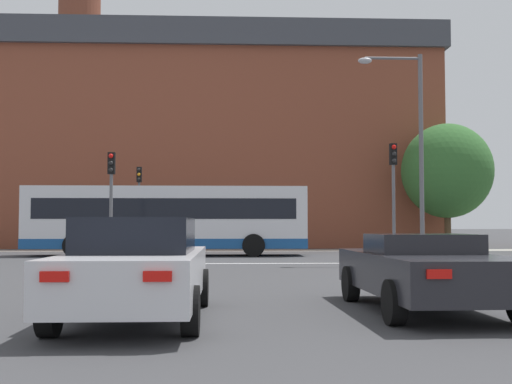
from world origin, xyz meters
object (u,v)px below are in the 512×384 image
object	(u,v)px
street_lamp_junction	(410,135)
traffic_light_near_right	(394,183)
car_roadster_right	(425,270)
pedestrian_waiting	(108,231)
car_saloon_left	(138,267)
bus_crossing_lead	(167,219)
traffic_light_near_left	(111,188)
traffic_light_far_left	(139,195)

from	to	relation	value
street_lamp_junction	traffic_light_near_right	bearing A→B (deg)	111.07
car_roadster_right	street_lamp_junction	size ratio (longest dim) A/B	0.62
street_lamp_junction	pedestrian_waiting	bearing A→B (deg)	135.66
car_saloon_left	street_lamp_junction	xyz separation A→B (m)	(7.87, 13.06, 3.85)
car_roadster_right	traffic_light_near_right	distance (m)	13.82
car_saloon_left	street_lamp_junction	world-z (taller)	street_lamp_junction
traffic_light_near_right	car_saloon_left	bearing A→B (deg)	-118.12
bus_crossing_lead	pedestrian_waiting	size ratio (longest dim) A/B	7.12
car_saloon_left	car_roadster_right	distance (m)	4.60
bus_crossing_lead	traffic_light_near_left	size ratio (longest dim) A/B	3.09
bus_crossing_lead	traffic_light_near_right	world-z (taller)	traffic_light_near_right
car_roadster_right	bus_crossing_lead	size ratio (longest dim) A/B	0.37
street_lamp_junction	car_roadster_right	bearing A→B (deg)	-105.15
car_roadster_right	bus_crossing_lead	bearing A→B (deg)	106.23
traffic_light_far_left	pedestrian_waiting	bearing A→B (deg)	137.29
traffic_light_near_left	traffic_light_far_left	size ratio (longest dim) A/B	0.91
traffic_light_near_left	pedestrian_waiting	bearing A→B (deg)	101.02
car_saloon_left	car_roadster_right	bearing A→B (deg)	9.36
car_roadster_right	traffic_light_near_left	world-z (taller)	traffic_light_near_left
car_saloon_left	traffic_light_far_left	bearing A→B (deg)	98.18
pedestrian_waiting	traffic_light_far_left	bearing A→B (deg)	-127.41
traffic_light_near_right	street_lamp_junction	bearing A→B (deg)	-68.93
traffic_light_near_right	street_lamp_junction	size ratio (longest dim) A/B	0.59
traffic_light_near_left	street_lamp_junction	size ratio (longest dim) A/B	0.54
bus_crossing_lead	pedestrian_waiting	xyz separation A→B (m)	(-3.84, 6.33, -0.63)
car_saloon_left	traffic_light_far_left	size ratio (longest dim) A/B	1.09
traffic_light_far_left	street_lamp_junction	xyz separation A→B (m)	(11.24, -11.09, 1.66)
traffic_light_near_right	pedestrian_waiting	size ratio (longest dim) A/B	2.53
bus_crossing_lead	street_lamp_junction	world-z (taller)	street_lamp_junction
car_saloon_left	traffic_light_near_right	xyz separation A→B (m)	(7.50, 14.03, 2.20)
car_roadster_right	traffic_light_near_right	size ratio (longest dim) A/B	1.05
traffic_light_far_left	street_lamp_junction	bearing A→B (deg)	-44.61
car_roadster_right	traffic_light_far_left	xyz separation A→B (m)	(-7.91, 23.42, 2.31)
street_lamp_junction	bus_crossing_lead	bearing A→B (deg)	144.97
pedestrian_waiting	traffic_light_near_left	bearing A→B (deg)	-163.68
bus_crossing_lead	traffic_light_near_right	xyz separation A→B (m)	(8.94, -5.56, 1.30)
car_saloon_left	pedestrian_waiting	xyz separation A→B (m)	(-5.29, 25.92, 0.27)
traffic_light_near_left	traffic_light_near_right	world-z (taller)	traffic_light_near_right
traffic_light_near_left	pedestrian_waiting	size ratio (longest dim) A/B	2.31
car_saloon_left	pedestrian_waiting	bearing A→B (deg)	101.77
car_saloon_left	traffic_light_near_right	distance (m)	16.06
traffic_light_near_left	street_lamp_junction	xyz separation A→B (m)	(10.83, -0.89, 1.89)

